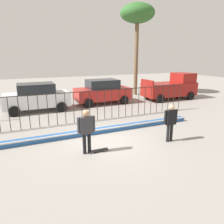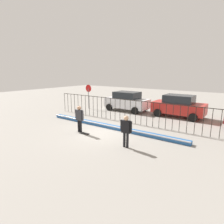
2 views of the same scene
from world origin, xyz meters
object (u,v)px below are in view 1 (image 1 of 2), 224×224
at_px(skateboard, 98,150).
at_px(palm_tree_tall, 137,15).
at_px(camera_operator, 171,119).
at_px(parked_car_white, 37,97).
at_px(pickup_truck, 171,87).
at_px(skateboarder, 86,128).
at_px(parked_car_red, 102,91).

relative_size(skateboard, palm_tree_tall, 0.10).
relative_size(camera_operator, parked_car_white, 0.39).
height_order(camera_operator, pickup_truck, pickup_truck).
xyz_separation_m(skateboarder, skateboard, (0.44, -0.07, -0.99)).
height_order(skateboarder, skateboard, skateboarder).
bearing_deg(skateboarder, palm_tree_tall, 62.44).
distance_m(skateboarder, camera_operator, 3.72).
height_order(skateboarder, pickup_truck, pickup_truck).
relative_size(skateboarder, camera_operator, 1.03).
bearing_deg(pickup_truck, skateboard, -143.85).
distance_m(skateboarder, palm_tree_tall, 14.69).
bearing_deg(skateboarder, camera_operator, 5.14).
bearing_deg(camera_operator, pickup_truck, -120.44).
bearing_deg(camera_operator, parked_car_red, -81.60).
distance_m(skateboard, camera_operator, 3.41).
distance_m(skateboard, palm_tree_tall, 14.95).
distance_m(camera_operator, parked_car_white, 9.38).
bearing_deg(skateboarder, skateboard, 0.87).
distance_m(parked_car_white, parked_car_red, 4.97).
distance_m(parked_car_red, pickup_truck, 6.22).
height_order(parked_car_red, palm_tree_tall, palm_tree_tall).
bearing_deg(skateboarder, parked_car_white, 109.10).
xyz_separation_m(pickup_truck, palm_tree_tall, (-1.76, 3.23, 6.17)).
bearing_deg(skateboarder, pickup_truck, 46.58).
xyz_separation_m(camera_operator, pickup_truck, (6.25, 7.63, 0.02)).
xyz_separation_m(skateboard, palm_tree_tall, (7.76, 10.59, 7.15)).
bearing_deg(camera_operator, parked_car_white, -49.72).
bearing_deg(skateboard, palm_tree_tall, 44.37).
height_order(skateboarder, palm_tree_tall, palm_tree_tall).
bearing_deg(skateboard, parked_car_red, 58.24).
xyz_separation_m(skateboarder, parked_car_red, (3.78, 8.04, -0.08)).
bearing_deg(skateboard, pickup_truck, 28.32).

